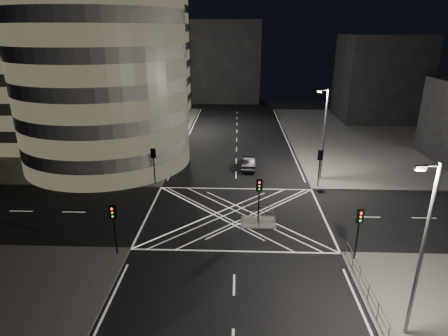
{
  "coord_description": "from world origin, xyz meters",
  "views": [
    {
      "loc": [
        0.08,
        -30.59,
        15.89
      ],
      "look_at": [
        -1.19,
        4.22,
        3.0
      ],
      "focal_mm": 30.0,
      "sensor_mm": 36.0,
      "label": 1
    }
  ],
  "objects_px": {
    "traffic_signal_fl": "(154,159)",
    "traffic_signal_nl": "(114,220)",
    "traffic_signal_nr": "(359,225)",
    "traffic_signal_island": "(259,193)",
    "street_lamp_right_near": "(421,249)",
    "sedan": "(249,162)",
    "traffic_signal_fr": "(320,161)",
    "street_lamp_left_near": "(156,124)",
    "street_lamp_left_far": "(179,98)",
    "central_island": "(258,222)",
    "street_lamp_right_far": "(324,132)"
  },
  "relations": [
    {
      "from": "traffic_signal_fl",
      "to": "traffic_signal_nl",
      "type": "distance_m",
      "value": 13.6
    },
    {
      "from": "traffic_signal_nr",
      "to": "traffic_signal_island",
      "type": "xyz_separation_m",
      "value": [
        -6.8,
        5.3,
        0.0
      ]
    },
    {
      "from": "street_lamp_right_near",
      "to": "sedan",
      "type": "height_order",
      "value": "street_lamp_right_near"
    },
    {
      "from": "traffic_signal_fl",
      "to": "traffic_signal_fr",
      "type": "distance_m",
      "value": 17.6
    },
    {
      "from": "traffic_signal_fr",
      "to": "street_lamp_left_near",
      "type": "bearing_deg",
      "value": 164.08
    },
    {
      "from": "traffic_signal_fl",
      "to": "street_lamp_left_far",
      "type": "bearing_deg",
      "value": 91.57
    },
    {
      "from": "traffic_signal_island",
      "to": "street_lamp_left_near",
      "type": "bearing_deg",
      "value": 130.27
    },
    {
      "from": "central_island",
      "to": "traffic_signal_fl",
      "type": "distance_m",
      "value": 13.91
    },
    {
      "from": "traffic_signal_nl",
      "to": "traffic_signal_fr",
      "type": "relative_size",
      "value": 1.0
    },
    {
      "from": "sedan",
      "to": "traffic_signal_nl",
      "type": "bearing_deg",
      "value": 63.8
    },
    {
      "from": "central_island",
      "to": "traffic_signal_nl",
      "type": "height_order",
      "value": "traffic_signal_nl"
    },
    {
      "from": "traffic_signal_fl",
      "to": "street_lamp_left_near",
      "type": "relative_size",
      "value": 0.4
    },
    {
      "from": "street_lamp_left_far",
      "to": "traffic_signal_fr",
      "type": "bearing_deg",
      "value": -51.83
    },
    {
      "from": "traffic_signal_fr",
      "to": "street_lamp_right_far",
      "type": "xyz_separation_m",
      "value": [
        0.64,
        2.2,
        2.63
      ]
    },
    {
      "from": "traffic_signal_nl",
      "to": "street_lamp_left_near",
      "type": "xyz_separation_m",
      "value": [
        -0.64,
        18.8,
        2.63
      ]
    },
    {
      "from": "street_lamp_left_near",
      "to": "street_lamp_left_far",
      "type": "relative_size",
      "value": 1.0
    },
    {
      "from": "central_island",
      "to": "traffic_signal_island",
      "type": "xyz_separation_m",
      "value": [
        0.0,
        0.0,
        2.84
      ]
    },
    {
      "from": "traffic_signal_fl",
      "to": "street_lamp_left_far",
      "type": "height_order",
      "value": "street_lamp_left_far"
    },
    {
      "from": "street_lamp_left_far",
      "to": "street_lamp_right_near",
      "type": "distance_m",
      "value": 47.88
    },
    {
      "from": "traffic_signal_fr",
      "to": "street_lamp_right_near",
      "type": "height_order",
      "value": "street_lamp_right_near"
    },
    {
      "from": "street_lamp_left_near",
      "to": "traffic_signal_nl",
      "type": "bearing_deg",
      "value": -88.06
    },
    {
      "from": "traffic_signal_fl",
      "to": "sedan",
      "type": "relative_size",
      "value": 0.84
    },
    {
      "from": "traffic_signal_nl",
      "to": "sedan",
      "type": "bearing_deg",
      "value": 61.72
    },
    {
      "from": "central_island",
      "to": "traffic_signal_island",
      "type": "relative_size",
      "value": 0.75
    },
    {
      "from": "traffic_signal_nl",
      "to": "street_lamp_right_near",
      "type": "bearing_deg",
      "value": -21.55
    },
    {
      "from": "street_lamp_right_far",
      "to": "traffic_signal_nl",
      "type": "bearing_deg",
      "value": -139.09
    },
    {
      "from": "street_lamp_left_far",
      "to": "sedan",
      "type": "relative_size",
      "value": 2.11
    },
    {
      "from": "traffic_signal_fr",
      "to": "street_lamp_left_far",
      "type": "relative_size",
      "value": 0.4
    },
    {
      "from": "traffic_signal_island",
      "to": "street_lamp_left_far",
      "type": "height_order",
      "value": "street_lamp_left_far"
    },
    {
      "from": "traffic_signal_island",
      "to": "street_lamp_right_near",
      "type": "height_order",
      "value": "street_lamp_right_near"
    },
    {
      "from": "traffic_signal_fr",
      "to": "sedan",
      "type": "distance_m",
      "value": 9.41
    },
    {
      "from": "street_lamp_left_far",
      "to": "sedan",
      "type": "bearing_deg",
      "value": -58.23
    },
    {
      "from": "traffic_signal_nr",
      "to": "street_lamp_right_far",
      "type": "distance_m",
      "value": 16.03
    },
    {
      "from": "traffic_signal_nr",
      "to": "traffic_signal_fl",
      "type": "bearing_deg",
      "value": 142.31
    },
    {
      "from": "traffic_signal_fl",
      "to": "traffic_signal_nr",
      "type": "bearing_deg",
      "value": -37.69
    },
    {
      "from": "traffic_signal_fl",
      "to": "street_lamp_right_far",
      "type": "relative_size",
      "value": 0.4
    },
    {
      "from": "traffic_signal_island",
      "to": "sedan",
      "type": "height_order",
      "value": "traffic_signal_island"
    },
    {
      "from": "traffic_signal_fr",
      "to": "sedan",
      "type": "height_order",
      "value": "traffic_signal_fr"
    },
    {
      "from": "street_lamp_left_near",
      "to": "traffic_signal_fl",
      "type": "bearing_deg",
      "value": -83.03
    },
    {
      "from": "sedan",
      "to": "traffic_signal_fr",
      "type": "bearing_deg",
      "value": 144.87
    },
    {
      "from": "street_lamp_right_near",
      "to": "street_lamp_right_far",
      "type": "bearing_deg",
      "value": 90.0
    },
    {
      "from": "street_lamp_left_near",
      "to": "sedan",
      "type": "distance_m",
      "value": 11.93
    },
    {
      "from": "street_lamp_right_near",
      "to": "sedan",
      "type": "bearing_deg",
      "value": 106.76
    },
    {
      "from": "traffic_signal_fr",
      "to": "street_lamp_left_far",
      "type": "xyz_separation_m",
      "value": [
        -18.24,
        23.2,
        2.63
      ]
    },
    {
      "from": "central_island",
      "to": "street_lamp_right_far",
      "type": "bearing_deg",
      "value": 54.7
    },
    {
      "from": "street_lamp_left_near",
      "to": "sedan",
      "type": "bearing_deg",
      "value": 1.8
    },
    {
      "from": "traffic_signal_nl",
      "to": "traffic_signal_fr",
      "type": "height_order",
      "value": "same"
    },
    {
      "from": "traffic_signal_island",
      "to": "street_lamp_right_near",
      "type": "relative_size",
      "value": 0.4
    },
    {
      "from": "traffic_signal_fl",
      "to": "street_lamp_right_near",
      "type": "relative_size",
      "value": 0.4
    },
    {
      "from": "traffic_signal_island",
      "to": "street_lamp_right_far",
      "type": "xyz_separation_m",
      "value": [
        7.44,
        10.5,
        2.63
      ]
    }
  ]
}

